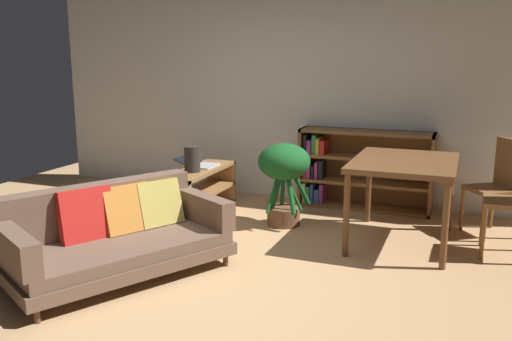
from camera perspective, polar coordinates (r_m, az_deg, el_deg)
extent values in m
plane|color=tan|center=(4.46, -5.40, -11.09)|extent=(8.16, 8.16, 0.00)
cube|color=silver|center=(6.63, 5.06, 8.56)|extent=(6.80, 0.10, 2.70)
cylinder|color=#56351E|center=(4.66, -3.20, -9.34)|extent=(0.04, 0.04, 0.10)
cylinder|color=#56351E|center=(4.02, -21.97, -13.91)|extent=(0.04, 0.04, 0.10)
cylinder|color=#56351E|center=(5.25, -8.13, -6.96)|extent=(0.04, 0.04, 0.10)
cylinder|color=#56351E|center=(4.68, -24.87, -10.39)|extent=(0.04, 0.04, 0.10)
cube|color=brown|center=(4.55, -14.11, -8.85)|extent=(1.59, 1.93, 0.10)
cube|color=brown|center=(4.52, -14.18, -7.67)|extent=(1.53, 1.85, 0.10)
cube|color=brown|center=(4.75, -16.15, -3.67)|extent=(0.95, 1.54, 0.40)
cube|color=brown|center=(4.84, -5.81, -3.87)|extent=(0.80, 0.52, 0.25)
cube|color=brown|center=(4.21, -24.11, -7.34)|extent=(0.80, 0.52, 0.25)
cube|color=red|center=(4.56, -17.40, -4.48)|extent=(0.37, 0.46, 0.44)
cube|color=orange|center=(4.69, -13.46, -3.95)|extent=(0.40, 0.46, 0.42)
cube|color=tan|center=(4.82, -10.22, -3.41)|extent=(0.40, 0.46, 0.42)
cube|color=olive|center=(6.55, -3.67, -1.10)|extent=(0.36, 0.04, 0.52)
cube|color=olive|center=(5.61, -8.46, -3.48)|extent=(0.36, 0.04, 0.52)
cube|color=olive|center=(6.08, -5.87, -2.27)|extent=(0.36, 1.10, 0.04)
cube|color=olive|center=(6.02, -5.92, 0.01)|extent=(0.36, 1.14, 0.04)
cube|color=olive|center=(6.14, -5.83, -4.37)|extent=(0.36, 1.10, 0.04)
cube|color=silver|center=(6.13, -5.36, 0.50)|extent=(0.23, 0.32, 0.02)
cube|color=black|center=(6.22, -7.17, 1.04)|extent=(0.21, 0.31, 0.08)
cylinder|color=#2D2823|center=(5.84, -6.70, 1.20)|extent=(0.17, 0.17, 0.28)
cylinder|color=slate|center=(5.83, -6.71, 1.73)|extent=(0.09, 0.09, 0.01)
cylinder|color=brown|center=(5.73, 2.90, -4.78)|extent=(0.34, 0.34, 0.19)
cylinder|color=#195623|center=(5.60, 3.87, -2.21)|extent=(0.24, 0.08, 0.39)
cylinder|color=#195623|center=(5.71, 4.29, -1.01)|extent=(0.25, 0.28, 0.59)
cylinder|color=#195623|center=(5.70, 2.83, -1.82)|extent=(0.09, 0.14, 0.41)
cylinder|color=#195623|center=(5.67, 2.36, -1.30)|extent=(0.18, 0.08, 0.53)
cylinder|color=#195623|center=(5.52, 2.05, -1.38)|extent=(0.11, 0.30, 0.58)
cylinder|color=#195623|center=(5.51, 3.50, -1.51)|extent=(0.23, 0.25, 0.58)
ellipsoid|color=#195623|center=(5.58, 2.96, 0.94)|extent=(0.54, 0.54, 0.38)
cylinder|color=brown|center=(5.87, 11.72, -1.75)|extent=(0.06, 0.06, 0.75)
cylinder|color=brown|center=(4.83, 9.44, -4.66)|extent=(0.06, 0.06, 0.75)
cylinder|color=brown|center=(5.80, 19.72, -2.40)|extent=(0.06, 0.06, 0.75)
cylinder|color=brown|center=(4.74, 19.21, -5.52)|extent=(0.06, 0.06, 0.75)
cube|color=brown|center=(5.20, 15.29, 0.80)|extent=(0.92, 1.19, 0.05)
cylinder|color=brown|center=(5.13, 22.68, -6.13)|extent=(0.04, 0.04, 0.47)
cylinder|color=brown|center=(5.48, 22.65, -4.99)|extent=(0.04, 0.04, 0.47)
cube|color=brown|center=(5.24, 24.89, -3.05)|extent=(0.41, 0.40, 0.04)
cylinder|color=brown|center=(5.60, 22.87, -4.78)|extent=(0.04, 0.04, 0.44)
cylinder|color=brown|center=(5.89, 20.76, -3.83)|extent=(0.04, 0.04, 0.44)
cylinder|color=brown|center=(6.09, 23.48, -3.53)|extent=(0.04, 0.04, 0.44)
cube|color=brown|center=(5.79, 23.38, -1.85)|extent=(0.55, 0.55, 0.04)
cube|color=brown|center=(5.84, 24.96, 0.72)|extent=(0.24, 0.31, 0.47)
cube|color=brown|center=(6.51, 4.95, 0.55)|extent=(0.04, 0.34, 0.91)
cube|color=brown|center=(6.26, 17.97, -0.47)|extent=(0.04, 0.34, 0.91)
cube|color=brown|center=(6.27, 11.50, 3.95)|extent=(1.51, 0.34, 0.04)
cube|color=brown|center=(6.45, 11.17, -3.75)|extent=(1.51, 0.34, 0.04)
cube|color=brown|center=(6.49, 11.57, 0.31)|extent=(1.47, 0.04, 0.91)
cube|color=brown|center=(6.38, 11.28, -1.23)|extent=(1.47, 0.32, 0.04)
cube|color=brown|center=(6.32, 11.39, 1.34)|extent=(1.47, 0.32, 0.04)
cube|color=silver|center=(6.54, 5.28, -2.15)|extent=(0.03, 0.22, 0.23)
cube|color=#337F47|center=(6.54, 5.70, -2.32)|extent=(0.06, 0.28, 0.19)
cube|color=#2D5199|center=(6.53, 6.14, -2.21)|extent=(0.03, 0.28, 0.23)
cube|color=#2D5199|center=(6.52, 6.61, -2.51)|extent=(0.06, 0.27, 0.17)
cube|color=#993884|center=(6.48, 7.02, -2.32)|extent=(0.04, 0.21, 0.23)
cube|color=red|center=(6.47, 5.32, 0.26)|extent=(0.03, 0.22, 0.21)
cube|color=#993884|center=(6.47, 5.73, 0.02)|extent=(0.05, 0.23, 0.16)
cube|color=black|center=(6.46, 6.16, -0.06)|extent=(0.03, 0.23, 0.15)
cube|color=#993884|center=(6.44, 6.51, 0.12)|extent=(0.03, 0.21, 0.20)
cube|color=black|center=(6.42, 6.96, 0.16)|extent=(0.05, 0.21, 0.22)
cube|color=black|center=(6.42, 5.37, 2.86)|extent=(0.03, 0.21, 0.22)
cube|color=#993884|center=(6.42, 5.82, 2.56)|extent=(0.05, 0.26, 0.16)
cube|color=#337F47|center=(6.39, 6.30, 2.80)|extent=(0.05, 0.23, 0.22)
cube|color=gold|center=(6.40, 6.73, 2.65)|extent=(0.04, 0.29, 0.19)
cube|color=red|center=(6.38, 7.18, 2.50)|extent=(0.05, 0.27, 0.16)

